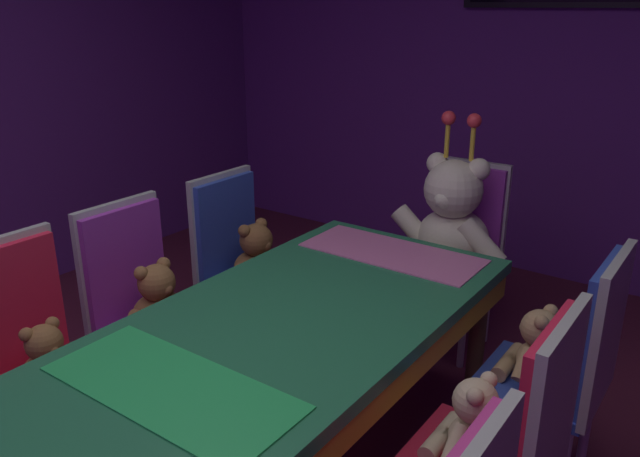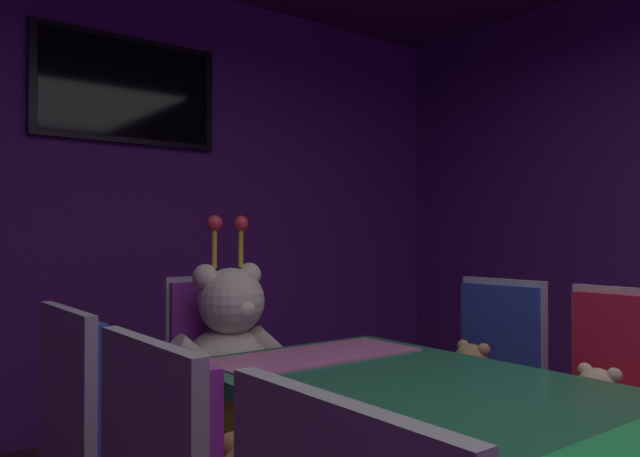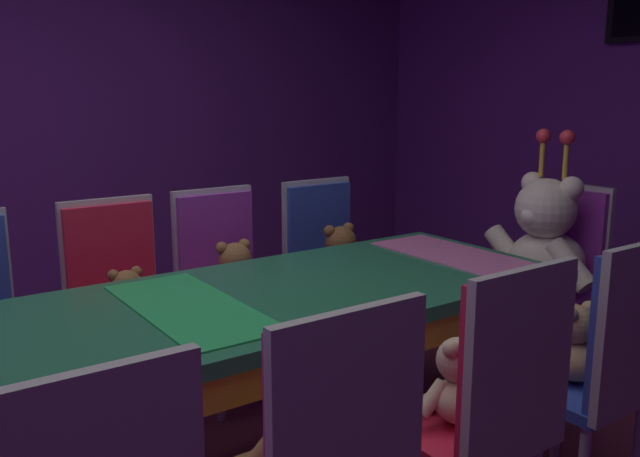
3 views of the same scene
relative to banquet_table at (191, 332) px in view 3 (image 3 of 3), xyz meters
name	(u,v)px [view 3 (image 3 of 3)]	position (x,y,z in m)	size (l,w,h in m)	color
wall_left	(11,97)	(-2.60, 0.00, 0.74)	(0.12, 6.40, 2.80)	#59267F
banquet_table	(191,332)	(0.00, 0.00, 0.00)	(0.90, 2.91, 0.75)	#26724C
chair_left_2	(117,290)	(-0.81, 0.02, -0.06)	(0.42, 0.41, 0.98)	red
teddy_left_2	(128,304)	(-0.67, 0.02, -0.09)	(0.21, 0.28, 0.26)	olive
chair_left_3	(222,271)	(-0.83, 0.53, -0.06)	(0.42, 0.41, 0.98)	purple
teddy_left_3	(236,279)	(-0.68, 0.53, -0.06)	(0.25, 0.33, 0.31)	olive
chair_left_4	(325,255)	(-0.81, 1.12, -0.06)	(0.42, 0.41, 0.98)	#2D47B2
teddy_left_4	(341,261)	(-0.66, 1.12, -0.06)	(0.26, 0.34, 0.32)	brown
teddy_right_2	(295,439)	(0.67, -0.02, -0.07)	(0.24, 0.32, 0.30)	olive
chair_right_3	(495,396)	(0.81, 0.55, -0.06)	(0.42, 0.41, 0.98)	red
teddy_right_3	(457,385)	(0.67, 0.55, -0.08)	(0.22, 0.29, 0.27)	beige
chair_right_4	(611,355)	(0.83, 1.09, -0.06)	(0.42, 0.41, 0.98)	#2D47B2
teddy_right_4	(572,347)	(0.68, 1.09, -0.08)	(0.23, 0.29, 0.28)	tan
throne_chair	(561,262)	(0.00, 2.00, -0.06)	(0.41, 0.42, 0.98)	purple
king_teddy_bear	(542,243)	(0.00, 1.83, 0.06)	(0.62, 0.48, 0.80)	silver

